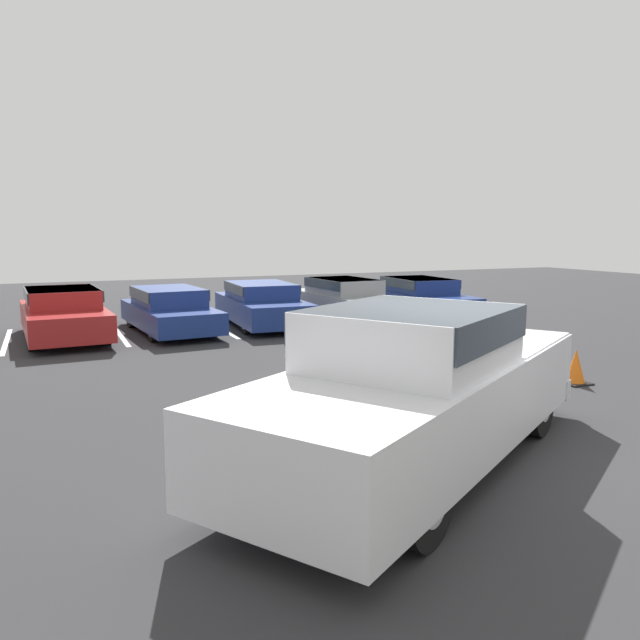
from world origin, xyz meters
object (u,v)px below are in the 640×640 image
pickup_truck (421,386)px  parked_sedan_b (169,309)px  parked_sedan_d (345,298)px  traffic_cone (576,368)px  parked_sedan_c (262,303)px  parked_sedan_a (63,312)px  parked_sedan_e (420,295)px

pickup_truck → parked_sedan_b: 10.94m
parked_sedan_d → traffic_cone: bearing=-1.8°
parked_sedan_c → parked_sedan_b: bearing=-85.0°
parked_sedan_a → parked_sedan_d: (7.98, 0.21, -0.01)m
parked_sedan_e → pickup_truck: bearing=-28.9°
parked_sedan_d → traffic_cone: (0.22, -8.92, -0.38)m
parked_sedan_b → pickup_truck: bearing=0.5°
parked_sedan_b → parked_sedan_a: bearing=-93.2°
parked_sedan_b → parked_sedan_d: 5.34m
parked_sedan_c → parked_sedan_e: bearing=94.0°
pickup_truck → parked_sedan_a: (-3.56, 10.84, -0.25)m
parked_sedan_b → parked_sedan_d: (5.34, 0.15, 0.04)m
pickup_truck → parked_sedan_d: 11.90m
parked_sedan_c → traffic_cone: parked_sedan_c is taller
pickup_truck → parked_sedan_c: (1.73, 10.99, -0.28)m
parked_sedan_a → parked_sedan_e: 10.72m
parked_sedan_a → parked_sedan_c: 5.30m
parked_sedan_c → pickup_truck: bearing=-6.1°
parked_sedan_a → parked_sedan_e: bearing=87.9°
pickup_truck → parked_sedan_d: bearing=36.0°
parked_sedan_a → traffic_cone: bearing=39.8°
traffic_cone → parked_sedan_d: bearing=91.4°
pickup_truck → parked_sedan_e: (7.15, 11.09, -0.29)m
parked_sedan_a → parked_sedan_e: size_ratio=0.97×
parked_sedan_c → parked_sedan_a: bearing=-85.5°
parked_sedan_d → parked_sedan_e: size_ratio=0.96×
parked_sedan_a → parked_sedan_b: bearing=87.7°
pickup_truck → parked_sedan_c: bearing=48.9°
pickup_truck → parked_sedan_b: (-0.92, 10.89, -0.30)m
parked_sedan_e → parked_sedan_a: bearing=-84.7°
parked_sedan_c → parked_sedan_e: parked_sedan_c is taller
parked_sedan_e → traffic_cone: (-2.51, -8.97, -0.35)m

